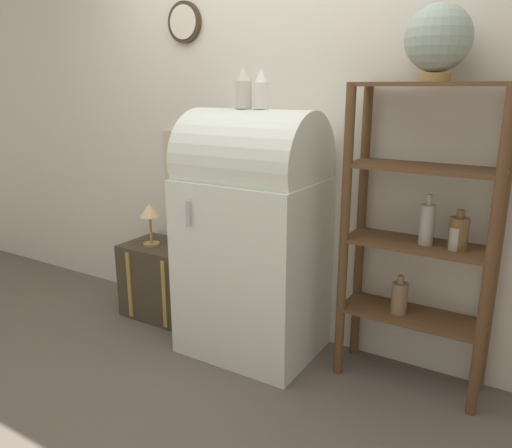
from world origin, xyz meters
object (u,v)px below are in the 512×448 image
suitcase_trunk (166,280)px  vase_left (243,89)px  globe (438,39)px  desk_lamp (150,214)px  refrigerator (253,232)px  vase_center (261,90)px

suitcase_trunk → vase_left: size_ratio=2.54×
globe → suitcase_trunk: bearing=-178.6°
suitcase_trunk → desk_lamp: 0.49m
refrigerator → vase_left: vase_left is taller
suitcase_trunk → vase_left: (0.70, -0.08, 1.29)m
suitcase_trunk → desk_lamp: bearing=-151.4°
refrigerator → globe: globe is taller
vase_left → refrigerator: bearing=5.3°
vase_left → vase_center: vase_left is taller
vase_center → desk_lamp: size_ratio=0.73×
vase_center → suitcase_trunk: bearing=174.8°
suitcase_trunk → globe: (1.68, 0.04, 1.51)m
desk_lamp → suitcase_trunk: bearing=28.6°
suitcase_trunk → vase_left: vase_left is taller
suitcase_trunk → globe: size_ratio=1.65×
suitcase_trunk → desk_lamp: desk_lamp is taller
desk_lamp → globe: bearing=2.7°
globe → vase_left: globe is taller
refrigerator → vase_center: (0.06, -0.00, 0.80)m
refrigerator → vase_center: 0.80m
refrigerator → desk_lamp: bearing=177.9°
vase_left → vase_center: (0.11, 0.00, -0.00)m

